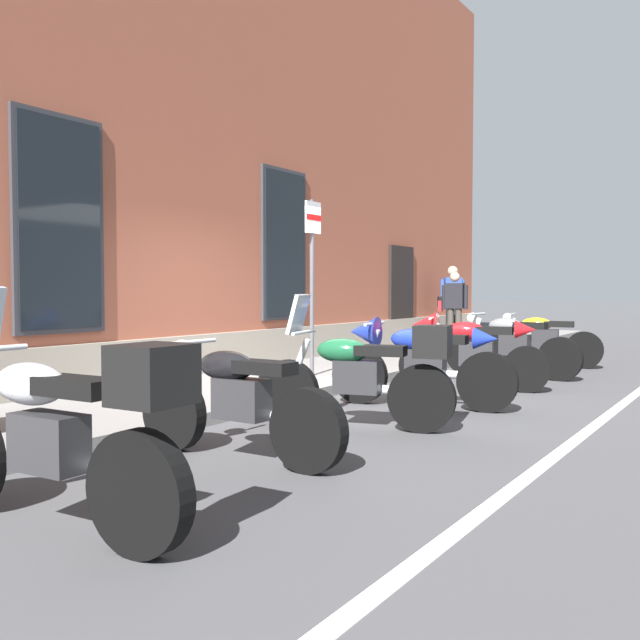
{
  "coord_description": "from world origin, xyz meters",
  "views": [
    {
      "loc": [
        -7.44,
        -4.64,
        1.35
      ],
      "look_at": [
        0.86,
        0.68,
        0.92
      ],
      "focal_mm": 39.6,
      "sensor_mm": 36.0,
      "label": 1
    }
  ],
  "objects_px": {
    "motorcycle_blue_sport": "(414,358)",
    "pedestrian_dark_jacket": "(454,304)",
    "motorcycle_green_touring": "(363,373)",
    "motorcycle_red_sport": "(467,347)",
    "motorcycle_black_naked": "(235,401)",
    "pedestrian_blue_top": "(452,299)",
    "motorcycle_silver_touring": "(57,432)",
    "parking_sign": "(312,262)",
    "motorcycle_yellow_naked": "(541,340)",
    "motorcycle_grey_naked": "(510,346)"
  },
  "relations": [
    {
      "from": "motorcycle_blue_sport",
      "to": "pedestrian_dark_jacket",
      "type": "height_order",
      "value": "pedestrian_dark_jacket"
    },
    {
      "from": "motorcycle_green_touring",
      "to": "motorcycle_blue_sport",
      "type": "distance_m",
      "value": 1.41
    },
    {
      "from": "motorcycle_green_touring",
      "to": "motorcycle_red_sport",
      "type": "distance_m",
      "value": 3.08
    },
    {
      "from": "motorcycle_black_naked",
      "to": "pedestrian_blue_top",
      "type": "relative_size",
      "value": 1.13
    },
    {
      "from": "motorcycle_red_sport",
      "to": "pedestrian_dark_jacket",
      "type": "xyz_separation_m",
      "value": [
        5.73,
        2.48,
        0.45
      ]
    },
    {
      "from": "motorcycle_silver_touring",
      "to": "motorcycle_blue_sport",
      "type": "height_order",
      "value": "motorcycle_silver_touring"
    },
    {
      "from": "motorcycle_blue_sport",
      "to": "motorcycle_green_touring",
      "type": "bearing_deg",
      "value": -175.31
    },
    {
      "from": "pedestrian_dark_jacket",
      "to": "pedestrian_blue_top",
      "type": "distance_m",
      "value": 0.97
    },
    {
      "from": "pedestrian_dark_jacket",
      "to": "motorcycle_green_touring",
      "type": "bearing_deg",
      "value": -163.51
    },
    {
      "from": "motorcycle_black_naked",
      "to": "pedestrian_dark_jacket",
      "type": "xyz_separation_m",
      "value": [
        10.47,
        2.38,
        0.55
      ]
    },
    {
      "from": "parking_sign",
      "to": "pedestrian_dark_jacket",
      "type": "bearing_deg",
      "value": 4.35
    },
    {
      "from": "motorcycle_black_naked",
      "to": "motorcycle_yellow_naked",
      "type": "bearing_deg",
      "value": -1.2
    },
    {
      "from": "motorcycle_red_sport",
      "to": "motorcycle_grey_naked",
      "type": "distance_m",
      "value": 1.61
    },
    {
      "from": "pedestrian_dark_jacket",
      "to": "pedestrian_blue_top",
      "type": "bearing_deg",
      "value": 24.84
    },
    {
      "from": "motorcycle_black_naked",
      "to": "pedestrian_dark_jacket",
      "type": "height_order",
      "value": "pedestrian_dark_jacket"
    },
    {
      "from": "motorcycle_green_touring",
      "to": "motorcycle_blue_sport",
      "type": "xyz_separation_m",
      "value": [
        1.41,
        0.12,
        0.02
      ]
    },
    {
      "from": "motorcycle_blue_sport",
      "to": "pedestrian_blue_top",
      "type": "xyz_separation_m",
      "value": [
        8.28,
        2.9,
        0.57
      ]
    },
    {
      "from": "motorcycle_silver_touring",
      "to": "motorcycle_blue_sport",
      "type": "relative_size",
      "value": 0.99
    },
    {
      "from": "motorcycle_silver_touring",
      "to": "parking_sign",
      "type": "xyz_separation_m",
      "value": [
        5.81,
        2.14,
        1.16
      ]
    },
    {
      "from": "motorcycle_green_touring",
      "to": "motorcycle_silver_touring",
      "type": "bearing_deg",
      "value": -179.53
    },
    {
      "from": "motorcycle_green_touring",
      "to": "motorcycle_red_sport",
      "type": "relative_size",
      "value": 0.99
    },
    {
      "from": "motorcycle_yellow_naked",
      "to": "parking_sign",
      "type": "bearing_deg",
      "value": 153.5
    },
    {
      "from": "motorcycle_silver_touring",
      "to": "parking_sign",
      "type": "distance_m",
      "value": 6.3
    },
    {
      "from": "motorcycle_yellow_naked",
      "to": "motorcycle_grey_naked",
      "type": "bearing_deg",
      "value": -179.47
    },
    {
      "from": "motorcycle_silver_touring",
      "to": "pedestrian_dark_jacket",
      "type": "xyz_separation_m",
      "value": [
        12.3,
        2.64,
        0.46
      ]
    },
    {
      "from": "motorcycle_red_sport",
      "to": "parking_sign",
      "type": "xyz_separation_m",
      "value": [
        -0.76,
        1.99,
        1.16
      ]
    },
    {
      "from": "motorcycle_yellow_naked",
      "to": "pedestrian_dark_jacket",
      "type": "relative_size",
      "value": 1.26
    },
    {
      "from": "motorcycle_grey_naked",
      "to": "motorcycle_blue_sport",
      "type": "bearing_deg",
      "value": 178.71
    },
    {
      "from": "motorcycle_grey_naked",
      "to": "parking_sign",
      "type": "relative_size",
      "value": 0.86
    },
    {
      "from": "motorcycle_green_touring",
      "to": "pedestrian_dark_jacket",
      "type": "bearing_deg",
      "value": 16.49
    },
    {
      "from": "motorcycle_green_touring",
      "to": "motorcycle_yellow_naked",
      "type": "relative_size",
      "value": 0.98
    },
    {
      "from": "motorcycle_silver_touring",
      "to": "motorcycle_yellow_naked",
      "type": "distance_m",
      "value": 9.94
    },
    {
      "from": "motorcycle_silver_touring",
      "to": "motorcycle_yellow_naked",
      "type": "height_order",
      "value": "motorcycle_silver_touring"
    },
    {
      "from": "motorcycle_black_naked",
      "to": "motorcycle_silver_touring",
      "type": "bearing_deg",
      "value": -172.02
    },
    {
      "from": "motorcycle_green_touring",
      "to": "motorcycle_red_sport",
      "type": "bearing_deg",
      "value": 2.41
    },
    {
      "from": "motorcycle_yellow_naked",
      "to": "pedestrian_blue_top",
      "type": "distance_m",
      "value": 4.43
    },
    {
      "from": "motorcycle_red_sport",
      "to": "motorcycle_yellow_naked",
      "type": "bearing_deg",
      "value": -1.22
    },
    {
      "from": "motorcycle_silver_touring",
      "to": "parking_sign",
      "type": "bearing_deg",
      "value": 20.24
    },
    {
      "from": "motorcycle_yellow_naked",
      "to": "parking_sign",
      "type": "height_order",
      "value": "parking_sign"
    },
    {
      "from": "motorcycle_yellow_naked",
      "to": "parking_sign",
      "type": "xyz_separation_m",
      "value": [
        -4.12,
        2.06,
        1.26
      ]
    },
    {
      "from": "motorcycle_green_touring",
      "to": "parking_sign",
      "type": "xyz_separation_m",
      "value": [
        2.32,
        2.11,
        1.18
      ]
    },
    {
      "from": "pedestrian_blue_top",
      "to": "parking_sign",
      "type": "xyz_separation_m",
      "value": [
        -7.36,
        -0.9,
        0.59
      ]
    },
    {
      "from": "motorcycle_silver_touring",
      "to": "parking_sign",
      "type": "height_order",
      "value": "parking_sign"
    },
    {
      "from": "pedestrian_blue_top",
      "to": "motorcycle_red_sport",
      "type": "bearing_deg",
      "value": -156.42
    },
    {
      "from": "motorcycle_blue_sport",
      "to": "motorcycle_yellow_naked",
      "type": "height_order",
      "value": "motorcycle_blue_sport"
    },
    {
      "from": "motorcycle_black_naked",
      "to": "motorcycle_red_sport",
      "type": "distance_m",
      "value": 4.74
    },
    {
      "from": "motorcycle_yellow_naked",
      "to": "pedestrian_dark_jacket",
      "type": "height_order",
      "value": "pedestrian_dark_jacket"
    },
    {
      "from": "parking_sign",
      "to": "motorcycle_green_touring",
      "type": "bearing_deg",
      "value": -137.71
    },
    {
      "from": "parking_sign",
      "to": "motorcycle_silver_touring",
      "type": "bearing_deg",
      "value": -159.76
    },
    {
      "from": "motorcycle_black_naked",
      "to": "motorcycle_grey_naked",
      "type": "bearing_deg",
      "value": -1.68
    }
  ]
}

